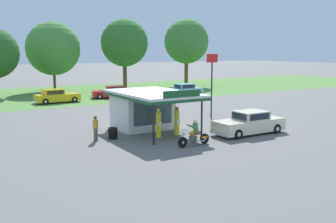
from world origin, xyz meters
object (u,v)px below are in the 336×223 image
parked_car_back_row_centre_right (184,91)px  roadside_pole_sign (212,75)px  gas_pump_offside (177,123)px  parked_car_second_row_spare (57,96)px  motorcycle_with_rider (194,135)px  parked_car_back_row_far_left (113,92)px  bystander_chatting_near_pumps (154,108)px  featured_classic_sedan (249,123)px  spare_tire_stack (113,133)px  gas_pump_nearside (158,125)px  bystander_strolling_foreground (96,128)px

parked_car_back_row_centre_right → roadside_pole_sign: roadside_pole_sign is taller
gas_pump_offside → roadside_pole_sign: roadside_pole_sign is taller
parked_car_second_row_spare → motorcycle_with_rider: bearing=-85.7°
parked_car_back_row_far_left → bystander_chatting_near_pumps: bearing=-100.4°
parked_car_back_row_far_left → featured_classic_sedan: bearing=-90.2°
parked_car_back_row_far_left → spare_tire_stack: parked_car_back_row_far_left is taller
featured_classic_sedan → parked_car_back_row_centre_right: size_ratio=1.03×
featured_classic_sedan → roadside_pole_sign: bearing=75.7°
parked_car_back_row_centre_right → parked_car_second_row_spare: size_ratio=1.05×
gas_pump_nearside → featured_classic_sedan: size_ratio=0.38×
featured_classic_sedan → parked_car_second_row_spare: (-6.95, 22.98, -0.02)m
featured_classic_sedan → parked_car_second_row_spare: featured_classic_sedan is taller
spare_tire_stack → parked_car_back_row_far_left: bearing=66.8°
gas_pump_offside → bystander_chatting_near_pumps: gas_pump_offside is taller
gas_pump_offside → parked_car_back_row_centre_right: size_ratio=0.38×
featured_classic_sedan → bystander_chatting_near_pumps: size_ratio=3.20×
featured_classic_sedan → gas_pump_nearside: bearing=162.6°
parked_car_back_row_far_left → bystander_chatting_near_pumps: bystander_chatting_near_pumps is taller
featured_classic_sedan → parked_car_back_row_far_left: 23.81m
parked_car_back_row_far_left → roadside_pole_sign: roadside_pole_sign is taller
parked_car_second_row_spare → gas_pump_nearside: bearing=-87.7°
bystander_chatting_near_pumps → parked_car_second_row_spare: bearing=106.2°
gas_pump_offside → parked_car_second_row_spare: 21.19m
parked_car_second_row_spare → roadside_pole_sign: (8.56, -16.63, 2.94)m
featured_classic_sedan → spare_tire_stack: size_ratio=7.47×
gas_pump_nearside → motorcycle_with_rider: 2.88m
gas_pump_nearside → bystander_chatting_near_pumps: bearing=62.8°
motorcycle_with_rider → bystander_strolling_foreground: bystander_strolling_foreground is taller
motorcycle_with_rider → gas_pump_offside: bearing=79.9°
motorcycle_with_rider → parked_car_back_row_centre_right: parked_car_back_row_centre_right is taller
bystander_strolling_foreground → parked_car_back_row_far_left: bearing=64.1°
gas_pump_nearside → parked_car_back_row_far_left: 22.76m
parked_car_back_row_centre_right → bystander_strolling_foreground: size_ratio=3.23×
gas_pump_offside → bystander_strolling_foreground: (-5.11, 1.59, -0.07)m
motorcycle_with_rider → parked_car_back_row_centre_right: (13.48, 21.42, 0.07)m
featured_classic_sedan → motorcycle_with_rider: bearing=-171.3°
gas_pump_nearside → parked_car_second_row_spare: size_ratio=0.41×
motorcycle_with_rider → bystander_strolling_foreground: size_ratio=1.44×
bystander_strolling_foreground → spare_tire_stack: (1.16, -0.04, -0.49)m
roadside_pole_sign → gas_pump_nearside: bearing=-150.1°
featured_classic_sedan → bystander_chatting_near_pumps: 8.91m
gas_pump_offside → bystander_chatting_near_pumps: 6.86m
gas_pump_offside → bystander_strolling_foreground: size_ratio=1.24×
gas_pump_nearside → bystander_chatting_near_pumps: 7.39m
gas_pump_nearside → featured_classic_sedan: (6.11, -1.91, -0.21)m
bystander_chatting_near_pumps → roadside_pole_sign: roadside_pole_sign is taller
parked_car_second_row_spare → bystander_chatting_near_pumps: 15.10m
featured_classic_sedan → bystander_strolling_foreground: bystander_strolling_foreground is taller
parked_car_back_row_far_left → bystander_chatting_near_pumps: (-2.81, -15.33, 0.23)m
bystander_strolling_foreground → bystander_chatting_near_pumps: bystander_chatting_near_pumps is taller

